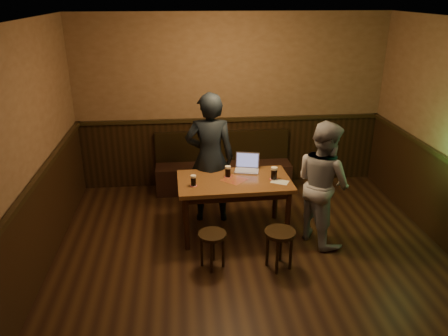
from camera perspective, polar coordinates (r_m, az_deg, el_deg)
room at (r=4.60m, az=4.98°, el=-2.08°), size 5.04×6.04×2.84m
bench at (r=7.23m, az=-0.10°, el=-0.36°), size 2.20×0.50×0.95m
pub_table at (r=5.75m, az=1.33°, el=-2.49°), size 1.49×0.88×0.79m
stool_left at (r=5.20m, az=-1.54°, el=-9.38°), size 0.38×0.38×0.45m
stool_right at (r=5.21m, az=7.29°, el=-9.12°), size 0.47×0.47×0.49m
pint_left at (r=5.52m, az=-4.01°, el=-1.64°), size 0.09×0.09×0.14m
pint_mid at (r=5.76m, az=0.51°, el=-0.46°), size 0.10×0.10×0.16m
pint_right at (r=5.73m, az=6.55°, el=-0.68°), size 0.11×0.11×0.17m
laptop at (r=6.00m, az=3.02°, el=0.26°), size 0.38×0.33×0.23m
menu at (r=5.69m, az=7.29°, el=-1.80°), size 0.26×0.23×0.00m
person_suit at (r=6.04m, az=-1.85°, el=1.26°), size 0.70×0.48×1.86m
person_grey at (r=5.69m, az=12.77°, el=-1.93°), size 0.88×0.97×1.63m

